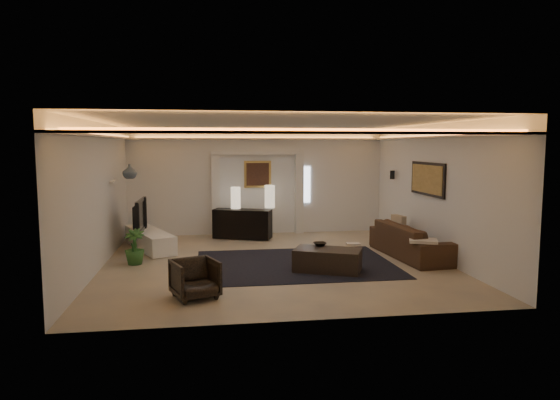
{
  "coord_description": "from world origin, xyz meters",
  "views": [
    {
      "loc": [
        -1.38,
        -10.13,
        2.45
      ],
      "look_at": [
        0.2,
        0.6,
        1.25
      ],
      "focal_mm": 31.96,
      "sensor_mm": 36.0,
      "label": 1
    }
  ],
  "objects": [
    {
      "name": "wall_niche",
      "position": [
        -3.44,
        1.4,
        1.65
      ],
      "size": [
        0.1,
        0.55,
        0.04
      ],
      "primitive_type": "cube",
      "color": "silver",
      "rests_on": "wall_left"
    },
    {
      "name": "wall_back",
      "position": [
        0.0,
        3.5,
        1.45
      ],
      "size": [
        7.0,
        0.0,
        7.0
      ],
      "primitive_type": "plane",
      "rotation": [
        1.57,
        0.0,
        0.0
      ],
      "color": "white",
      "rests_on": "ground"
    },
    {
      "name": "ginger_jar",
      "position": [
        -3.15,
        1.79,
        1.84
      ],
      "size": [
        0.39,
        0.39,
        0.34
      ],
      "primitive_type": "imported",
      "rotation": [
        0.0,
        0.0,
        0.22
      ],
      "color": "slate",
      "rests_on": "wall_niche"
    },
    {
      "name": "lamp_left",
      "position": [
        -0.64,
        3.0,
        1.09
      ],
      "size": [
        0.29,
        0.29,
        0.57
      ],
      "primitive_type": "cylinder",
      "rotation": [
        0.0,
        0.0,
        0.16
      ],
      "color": "#FDE4BE",
      "rests_on": "console"
    },
    {
      "name": "sofa",
      "position": [
        3.07,
        0.1,
        0.36
      ],
      "size": [
        2.55,
        1.17,
        0.72
      ],
      "primitive_type": "imported",
      "rotation": [
        0.0,
        0.0,
        1.65
      ],
      "color": "#4E371C",
      "rests_on": "ground"
    },
    {
      "name": "floor",
      "position": [
        0.0,
        0.0,
        0.0
      ],
      "size": [
        7.0,
        7.0,
        0.0
      ],
      "primitive_type": "plane",
      "color": "tan",
      "rests_on": "ground"
    },
    {
      "name": "art_panel_frame",
      "position": [
        3.47,
        0.3,
        1.7
      ],
      "size": [
        0.04,
        1.64,
        0.74
      ],
      "primitive_type": "cube",
      "color": "black",
      "rests_on": "wall_right"
    },
    {
      "name": "bowl",
      "position": [
        0.84,
        -0.52,
        0.44
      ],
      "size": [
        0.27,
        0.27,
        0.06
      ],
      "primitive_type": "imported",
      "rotation": [
        0.0,
        0.0,
        -0.01
      ],
      "color": "black",
      "rests_on": "coffee_table"
    },
    {
      "name": "alcove_header",
      "position": [
        0.0,
        3.4,
        2.25
      ],
      "size": [
        2.52,
        0.2,
        0.12
      ],
      "primitive_type": "cube",
      "color": "silver",
      "rests_on": "wall_back"
    },
    {
      "name": "throw_pillow",
      "position": [
        3.15,
        1.13,
        0.55
      ],
      "size": [
        0.23,
        0.47,
        0.45
      ],
      "primitive_type": "cube",
      "rotation": [
        0.0,
        0.0,
        0.22
      ],
      "color": "tan",
      "rests_on": "sofa"
    },
    {
      "name": "wall_front",
      "position": [
        0.0,
        -3.5,
        1.45
      ],
      "size": [
        7.0,
        0.0,
        7.0
      ],
      "primitive_type": "plane",
      "rotation": [
        -1.57,
        0.0,
        0.0
      ],
      "color": "white",
      "rests_on": "ground"
    },
    {
      "name": "plant",
      "position": [
        -2.88,
        0.27,
        0.37
      ],
      "size": [
        0.45,
        0.45,
        0.73
      ],
      "primitive_type": "imported",
      "rotation": [
        0.0,
        0.0,
        -0.09
      ],
      "color": "#306528",
      "rests_on": "ground"
    },
    {
      "name": "art_panel_gold",
      "position": [
        3.44,
        0.3,
        1.7
      ],
      "size": [
        0.02,
        1.5,
        0.62
      ],
      "primitive_type": "cube",
      "color": "tan",
      "rests_on": "wall_right"
    },
    {
      "name": "ceiling",
      "position": [
        0.0,
        0.0,
        2.9
      ],
      "size": [
        7.0,
        7.0,
        0.0
      ],
      "primitive_type": "plane",
      "rotation": [
        3.14,
        0.0,
        0.0
      ],
      "color": "white",
      "rests_on": "ground"
    },
    {
      "name": "wall_right",
      "position": [
        3.5,
        0.0,
        1.45
      ],
      "size": [
        0.0,
        7.0,
        7.0
      ],
      "primitive_type": "plane",
      "rotation": [
        1.57,
        0.0,
        -1.57
      ],
      "color": "white",
      "rests_on": "ground"
    },
    {
      "name": "cove_soffit",
      "position": [
        0.0,
        0.0,
        2.62
      ],
      "size": [
        7.0,
        7.0,
        0.04
      ],
      "primitive_type": "cube",
      "color": "silver",
      "rests_on": "ceiling"
    },
    {
      "name": "area_rug",
      "position": [
        0.4,
        -0.2,
        0.01
      ],
      "size": [
        4.0,
        3.0,
        0.01
      ],
      "primitive_type": "cube",
      "color": "black",
      "rests_on": "ground"
    },
    {
      "name": "armchair",
      "position": [
        -1.59,
        -2.22,
        0.32
      ],
      "size": [
        0.88,
        0.89,
        0.63
      ],
      "primitive_type": "imported",
      "rotation": [
        0.0,
        0.0,
        0.37
      ],
      "color": "black",
      "rests_on": "ground"
    },
    {
      "name": "wall_left",
      "position": [
        -3.5,
        0.0,
        1.45
      ],
      "size": [
        0.0,
        7.0,
        7.0
      ],
      "primitive_type": "plane",
      "rotation": [
        1.57,
        0.0,
        1.57
      ],
      "color": "white",
      "rests_on": "ground"
    },
    {
      "name": "painting_canvas",
      "position": [
        0.0,
        3.44,
        1.65
      ],
      "size": [
        0.62,
        0.02,
        0.62
      ],
      "primitive_type": "cube",
      "color": "#4C2D1E",
      "rests_on": "wall_back"
    },
    {
      "name": "console",
      "position": [
        -0.48,
        2.76,
        0.4
      ],
      "size": [
        1.58,
        0.98,
        0.75
      ],
      "primitive_type": "cube",
      "rotation": [
        0.0,
        0.0,
        -0.36
      ],
      "color": "black",
      "rests_on": "ground"
    },
    {
      "name": "tv",
      "position": [
        -3.03,
        1.6,
        0.83
      ],
      "size": [
        1.34,
        0.2,
        0.77
      ],
      "primitive_type": "imported",
      "rotation": [
        0.0,
        0.0,
        1.55
      ],
      "color": "black",
      "rests_on": "media_ledge"
    },
    {
      "name": "media_ledge",
      "position": [
        -2.75,
        1.8,
        0.23
      ],
      "size": [
        1.42,
        2.31,
        0.43
      ],
      "primitive_type": "cube",
      "rotation": [
        0.0,
        0.0,
        0.41
      ],
      "color": "white",
      "rests_on": "ground"
    },
    {
      "name": "daylight_slit",
      "position": [
        1.35,
        3.48,
        1.35
      ],
      "size": [
        0.25,
        0.03,
        1.0
      ],
      "primitive_type": "cube",
      "color": "white",
      "rests_on": "wall_back"
    },
    {
      "name": "throw_blanket",
      "position": [
        2.87,
        -0.87,
        0.55
      ],
      "size": [
        0.66,
        0.6,
        0.06
      ],
      "primitive_type": "cube",
      "rotation": [
        0.0,
        0.0,
        -0.37
      ],
      "color": "white",
      "rests_on": "sofa"
    },
    {
      "name": "magazine",
      "position": [
        1.54,
        -0.52,
        0.42
      ],
      "size": [
        0.29,
        0.22,
        0.03
      ],
      "primitive_type": "cube",
      "rotation": [
        0.0,
        0.0,
        -0.1
      ],
      "color": "beige",
      "rests_on": "coffee_table"
    },
    {
      "name": "coffee_table",
      "position": [
        0.92,
        -0.87,
        0.2
      ],
      "size": [
        1.44,
        1.14,
        0.47
      ],
      "primitive_type": "cube",
      "rotation": [
        0.0,
        0.0,
        -0.42
      ],
      "color": "black",
      "rests_on": "ground"
    },
    {
      "name": "wall_sconce",
      "position": [
        3.38,
        2.2,
        1.68
      ],
      "size": [
        0.12,
        0.12,
        0.22
      ],
      "primitive_type": "cylinder",
      "color": "black",
      "rests_on": "wall_right"
    },
    {
      "name": "figurine",
      "position": [
        -3.03,
        2.51,
        0.64
      ],
      "size": [
        0.16,
        0.16,
        0.33
      ],
      "primitive_type": "cylinder",
      "rotation": [
        0.0,
        0.0,
        0.33
      ],
      "color": "#322318",
      "rests_on": "media_ledge"
    },
    {
      "name": "painting_frame",
      "position": [
        0.0,
        3.47,
        1.65
      ],
      "size": [
        0.74,
        0.04,
        0.74
      ],
      "primitive_type": "cube",
      "color": "tan",
      "rests_on": "wall_back"
    },
    {
      "name": "pilaster_right",
      "position": [
        1.15,
        3.4,
        1.1
      ],
      "size": [
        0.22,
        0.2,
        2.2
      ],
      "primitive_type": "cube",
      "color": "silver",
      "rests_on": "ground"
    },
    {
      "name": "lamp_right",
      "position": [
        0.27,
        3.0,
        1.09
      ],
      "size": [
        0.32,
        0.32,
        0.61
      ],
      "primitive_type": "cylinder",
      "rotation": [
        0.0,
        0.0,
        -0.19
      ],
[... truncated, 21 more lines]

